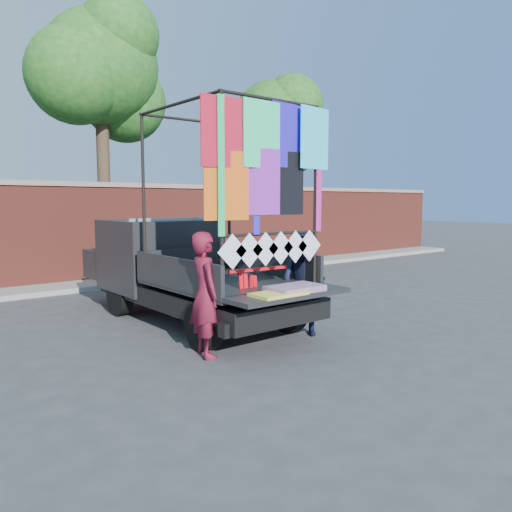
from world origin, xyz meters
TOP-DOWN VIEW (x-y plane):
  - ground at (0.00, 0.00)m, footprint 90.00×90.00m
  - brick_wall at (0.00, 7.00)m, footprint 30.00×0.45m
  - curb at (0.00, 6.30)m, footprint 30.00×1.20m
  - tree_mid at (1.02, 8.12)m, footprint 4.20×3.30m
  - tree_right at (7.52, 8.12)m, footprint 4.20×3.30m
  - pickup_truck at (-0.10, 2.30)m, footprint 2.23×5.60m
  - woman at (-1.03, -0.14)m, footprint 0.55×0.70m
  - man at (0.80, -0.17)m, footprint 0.79×0.92m
  - streamer_bundle at (-0.23, -0.17)m, footprint 1.02×0.12m

SIDE VIEW (x-z plane):
  - ground at x=0.00m, z-range 0.00..0.00m
  - curb at x=0.00m, z-range 0.00..0.12m
  - man at x=0.80m, z-range 0.00..1.65m
  - woman at x=-1.03m, z-range 0.00..1.71m
  - pickup_truck at x=-0.10m, z-range -0.87..2.65m
  - streamer_bundle at x=-0.23m, z-range 0.57..1.27m
  - brick_wall at x=0.00m, z-range 0.02..2.63m
  - tree_right at x=7.52m, z-range 1.44..8.06m
  - tree_mid at x=1.02m, z-range 1.83..9.56m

